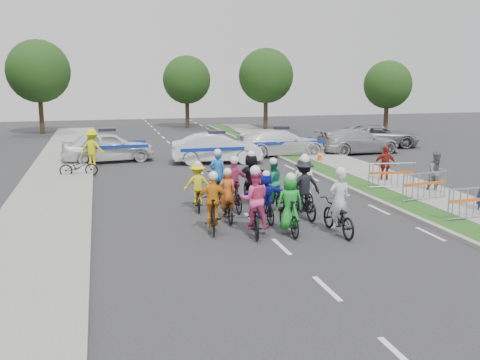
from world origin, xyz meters
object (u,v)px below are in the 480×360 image
object	(u,v)px
rider_0	(338,212)
rider_8	(272,189)
rider_7	(303,188)
police_car_0	(108,147)
rider_5	(265,200)
rider_11	(251,181)
parked_bike	(79,167)
tree_4	(187,80)
rider_4	(303,193)
cone_1	(320,156)
rider_9	(234,190)
spectator_2	(385,164)
rider_2	(254,209)
tree_2	(388,85)
police_car_2	(281,142)
tree_3	(38,71)
tree_1	(266,76)
civilian_sedan	(358,141)
marshal_hiviz	(92,148)
barrier_0	(474,205)
rider_1	(289,210)
barrier_1	(424,188)
rider_10	(198,190)
barrier_2	(392,177)
cone_0	(308,169)
rider_3	(213,208)
rider_12	(217,182)
civilian_suv	(379,136)
spectator_1	(437,173)
police_car_1	(217,148)
rider_6	(227,203)

from	to	relation	value
rider_0	rider_8	bearing A→B (deg)	-76.57
rider_7	police_car_0	size ratio (longest dim) A/B	0.40
rider_5	rider_11	bearing A→B (deg)	-99.07
parked_bike	tree_4	distance (m)	23.77
rider_4	tree_4	distance (m)	31.43
rider_4	cone_1	world-z (taller)	rider_4
rider_9	spectator_2	bearing A→B (deg)	-160.93
rider_2	tree_2	size ratio (longest dim) A/B	0.36
parked_bike	police_car_2	bearing A→B (deg)	-70.27
parked_bike	tree_3	size ratio (longest dim) A/B	0.23
rider_4	spectator_2	world-z (taller)	rider_4
rider_4	tree_1	size ratio (longest dim) A/B	0.30
rider_7	police_car_0	bearing A→B (deg)	-64.36
rider_8	rider_2	bearing A→B (deg)	52.25
rider_8	rider_9	distance (m)	1.38
spectator_2	tree_2	bearing A→B (deg)	71.54
civilian_sedan	parked_bike	distance (m)	16.25
marshal_hiviz	tree_3	size ratio (longest dim) A/B	0.26
rider_8	tree_4	distance (m)	30.08
barrier_0	cone_1	bearing A→B (deg)	90.13
rider_1	police_car_2	world-z (taller)	rider_1
barrier_0	barrier_1	distance (m)	2.69
rider_10	rider_8	bearing A→B (deg)	176.63
rider_4	police_car_2	world-z (taller)	rider_4
rider_1	barrier_2	distance (m)	7.70
rider_2	police_car_0	size ratio (longest dim) A/B	0.43
rider_4	cone_0	bearing A→B (deg)	-114.96
rider_10	police_car_2	distance (m)	13.26
barrier_1	barrier_2	bearing A→B (deg)	90.00
rider_8	civilian_sedan	size ratio (longest dim) A/B	0.37
rider_3	rider_8	distance (m)	3.47
parked_bike	tree_3	bearing A→B (deg)	10.64
rider_7	cone_1	distance (m)	10.35
rider_2	rider_12	size ratio (longest dim) A/B	1.10
civilian_suv	spectator_1	xyz separation A→B (m)	(-4.91, -13.29, 0.13)
rider_11	police_car_1	size ratio (longest dim) A/B	0.41
police_car_2	police_car_1	bearing A→B (deg)	113.40
rider_4	rider_8	bearing A→B (deg)	-68.41
rider_1	barrier_0	xyz separation A→B (m)	(6.10, -0.24, -0.16)
police_car_1	police_car_2	size ratio (longest dim) A/B	0.89
rider_4	tree_1	distance (m)	28.43
rider_6	barrier_0	distance (m)	7.81
rider_8	barrier_2	distance (m)	5.82
rider_9	civilian_suv	distance (m)	19.11
rider_4	tree_3	distance (m)	31.39
rider_6	civilian_suv	xyz separation A→B (m)	(13.75, 15.03, 0.14)
rider_12	barrier_0	distance (m)	8.85
police_car_2	spectator_1	bearing A→B (deg)	-165.10
marshal_hiviz	tree_2	size ratio (longest dim) A/B	0.33
rider_1	rider_6	world-z (taller)	rider_1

